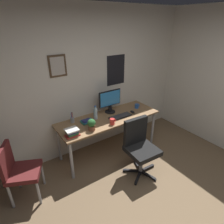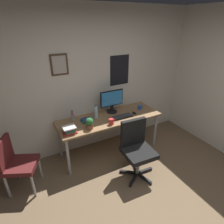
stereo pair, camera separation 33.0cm
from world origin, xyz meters
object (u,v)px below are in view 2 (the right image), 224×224
object	(u,v)px
monitor	(112,100)
keyboard	(121,117)
coffee_mug_near	(140,107)
book_stack_right	(70,130)
side_chair	(16,162)
office_chair	(136,146)
coffee_mug_far	(111,122)
water_bottle	(96,113)
book_stack_left	(87,120)
computer_mouse	(134,113)
potted_plant	(89,123)
pen_cup	(73,117)

from	to	relation	value
monitor	keyboard	bearing A→B (deg)	-82.17
coffee_mug_near	book_stack_right	size ratio (longest dim) A/B	0.54
keyboard	coffee_mug_near	size ratio (longest dim) A/B	3.71
side_chair	coffee_mug_near	bearing A→B (deg)	5.43
office_chair	coffee_mug_far	bearing A→B (deg)	111.02
water_bottle	book_stack_left	bearing A→B (deg)	-167.85
office_chair	computer_mouse	world-z (taller)	office_chair
potted_plant	office_chair	bearing A→B (deg)	-43.01
potted_plant	coffee_mug_far	bearing A→B (deg)	-5.42
side_chair	coffee_mug_far	distance (m)	1.55
coffee_mug_near	side_chair	bearing A→B (deg)	-174.57
side_chair	coffee_mug_near	size ratio (longest dim) A/B	7.54
coffee_mug_far	office_chair	bearing A→B (deg)	-68.98
monitor	potted_plant	xyz separation A→B (m)	(-0.61, -0.38, -0.14)
book_stack_left	coffee_mug_near	bearing A→B (deg)	-1.34
side_chair	potted_plant	xyz separation A→B (m)	(1.15, -0.01, 0.34)
computer_mouse	pen_cup	world-z (taller)	pen_cup
water_bottle	coffee_mug_near	size ratio (longest dim) A/B	2.18
pen_cup	book_stack_left	bearing A→B (deg)	-37.41
coffee_mug_far	pen_cup	xyz separation A→B (m)	(-0.53, 0.45, 0.00)
coffee_mug_near	coffee_mug_far	distance (m)	0.82
coffee_mug_far	water_bottle	bearing A→B (deg)	111.59
potted_plant	book_stack_left	bearing A→B (deg)	79.19
monitor	book_stack_left	size ratio (longest dim) A/B	2.26
office_chair	pen_cup	bearing A→B (deg)	127.45
side_chair	coffee_mug_near	xyz separation A→B (m)	(2.31, 0.22, 0.28)
coffee_mug_near	water_bottle	bearing A→B (deg)	175.72
coffee_mug_near	book_stack_left	xyz separation A→B (m)	(-1.11, 0.03, -0.02)
side_chair	potted_plant	bearing A→B (deg)	-0.55
side_chair	potted_plant	size ratio (longest dim) A/B	4.49
coffee_mug_near	book_stack_right	xyz separation A→B (m)	(-1.48, -0.21, 0.02)
pen_cup	book_stack_left	xyz separation A→B (m)	(0.20, -0.15, -0.03)
office_chair	monitor	world-z (taller)	monitor
keyboard	pen_cup	size ratio (longest dim) A/B	2.15
side_chair	water_bottle	bearing A→B (deg)	11.65
monitor	book_stack_left	xyz separation A→B (m)	(-0.56, -0.13, -0.21)
side_chair	keyboard	distance (m)	1.82
computer_mouse	coffee_mug_near	world-z (taller)	coffee_mug_near
office_chair	keyboard	distance (m)	0.67
computer_mouse	book_stack_left	world-z (taller)	book_stack_left
coffee_mug_near	pen_cup	bearing A→B (deg)	172.18
monitor	book_stack_right	world-z (taller)	monitor
coffee_mug_near	potted_plant	size ratio (longest dim) A/B	0.59
office_chair	potted_plant	bearing A→B (deg)	136.99
pen_cup	computer_mouse	bearing A→B (deg)	-14.97
side_chair	book_stack_left	size ratio (longest dim) A/B	4.29
water_bottle	coffee_mug_near	xyz separation A→B (m)	(0.91, -0.07, -0.06)
keyboard	book_stack_right	distance (m)	0.98
office_chair	computer_mouse	xyz separation A→B (m)	(0.38, 0.64, 0.22)
coffee_mug_far	book_stack_left	distance (m)	0.44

